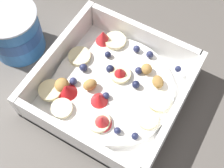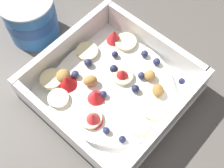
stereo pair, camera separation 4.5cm
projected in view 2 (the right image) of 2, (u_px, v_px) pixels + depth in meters
name	position (u px, v px, depth m)	size (l,w,h in m)	color
ground_plane	(117.00, 90.00, 0.48)	(2.40, 2.40, 0.00)	#56514C
fruit_bowl	(111.00, 87.00, 0.46)	(0.21, 0.21, 0.06)	white
yogurt_cup	(30.00, 17.00, 0.50)	(0.09, 0.09, 0.08)	#3370B7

